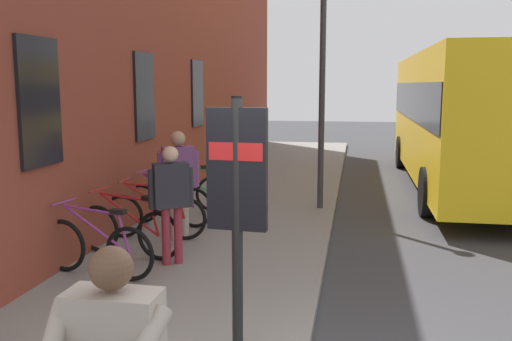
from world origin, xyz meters
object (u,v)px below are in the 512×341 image
(city_bus, at_px, (463,113))
(pedestrian_crossing_street, at_px, (179,174))
(bicycle_by_door, at_px, (188,193))
(street_lamp, at_px, (323,63))
(bicycle_far_end, at_px, (154,216))
(transit_info_sign, at_px, (237,186))
(bicycle_nearest_sign, at_px, (96,247))
(bicycle_beside_lamp, at_px, (168,204))
(pedestrian_by_facade, at_px, (232,157))
(pedestrian_near_bus, at_px, (171,193))
(bicycle_under_window, at_px, (128,230))

(city_bus, bearing_deg, pedestrian_crossing_street, 139.31)
(bicycle_by_door, xyz_separation_m, street_lamp, (0.90, -2.54, 2.52))
(bicycle_far_end, height_order, transit_info_sign, transit_info_sign)
(bicycle_by_door, height_order, pedestrian_crossing_street, pedestrian_crossing_street)
(bicycle_nearest_sign, xyz_separation_m, bicycle_beside_lamp, (2.74, -0.03, 0.00))
(bicycle_nearest_sign, xyz_separation_m, pedestrian_by_facade, (4.23, -0.88, 0.68))
(pedestrian_crossing_street, xyz_separation_m, street_lamp, (2.80, -2.09, 1.83))
(bicycle_by_door, height_order, pedestrian_by_facade, pedestrian_by_facade)
(bicycle_nearest_sign, height_order, street_lamp, street_lamp)
(pedestrian_near_bus, bearing_deg, pedestrian_by_facade, -1.03)
(street_lamp, bearing_deg, pedestrian_near_bus, 155.86)
(bicycle_nearest_sign, bearing_deg, city_bus, -35.97)
(bicycle_nearest_sign, relative_size, bicycle_beside_lamp, 0.99)
(bicycle_under_window, xyz_separation_m, pedestrian_near_bus, (-0.22, -0.74, 0.63))
(bicycle_under_window, bearing_deg, bicycle_by_door, -0.16)
(bicycle_under_window, xyz_separation_m, transit_info_sign, (-2.68, -2.20, 1.21))
(bicycle_nearest_sign, distance_m, city_bus, 10.17)
(city_bus, bearing_deg, bicycle_beside_lamp, 132.58)
(pedestrian_near_bus, bearing_deg, bicycle_under_window, 73.34)
(bicycle_nearest_sign, distance_m, pedestrian_near_bus, 1.23)
(pedestrian_crossing_street, bearing_deg, transit_info_sign, -154.58)
(bicycle_nearest_sign, xyz_separation_m, bicycle_under_window, (0.89, -0.07, 0.00))
(bicycle_beside_lamp, distance_m, street_lamp, 4.10)
(bicycle_nearest_sign, distance_m, bicycle_under_window, 0.89)
(bicycle_under_window, relative_size, pedestrian_near_bus, 1.05)
(bicycle_far_end, bearing_deg, pedestrian_by_facade, -18.04)
(street_lamp, bearing_deg, pedestrian_by_facade, 104.66)
(pedestrian_near_bus, bearing_deg, bicycle_by_door, 13.27)
(bicycle_by_door, bearing_deg, bicycle_far_end, -179.32)
(city_bus, bearing_deg, transit_info_sign, 159.89)
(bicycle_beside_lamp, height_order, transit_info_sign, transit_info_sign)
(bicycle_nearest_sign, height_order, city_bus, city_bus)
(bicycle_by_door, height_order, city_bus, city_bus)
(bicycle_under_window, relative_size, city_bus, 0.17)
(bicycle_far_end, bearing_deg, bicycle_beside_lamp, 4.66)
(bicycle_under_window, height_order, bicycle_far_end, same)
(city_bus, distance_m, street_lamp, 4.91)
(bicycle_under_window, height_order, transit_info_sign, transit_info_sign)
(bicycle_far_end, xyz_separation_m, bicycle_beside_lamp, (0.89, 0.07, 0.00))
(pedestrian_near_bus, relative_size, pedestrian_by_facade, 0.95)
(transit_info_sign, height_order, pedestrian_by_facade, transit_info_sign)
(bicycle_under_window, height_order, pedestrian_near_bus, pedestrian_near_bus)
(bicycle_far_end, height_order, bicycle_by_door, same)
(city_bus, bearing_deg, bicycle_nearest_sign, 144.03)
(transit_info_sign, relative_size, city_bus, 0.23)
(bicycle_by_door, bearing_deg, bicycle_under_window, 179.84)
(bicycle_under_window, bearing_deg, pedestrian_by_facade, -13.56)
(bicycle_beside_lamp, xyz_separation_m, pedestrian_by_facade, (1.49, -0.85, 0.68))
(bicycle_far_end, relative_size, bicycle_beside_lamp, 1.01)
(bicycle_nearest_sign, xyz_separation_m, pedestrian_near_bus, (0.67, -0.82, 0.63))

